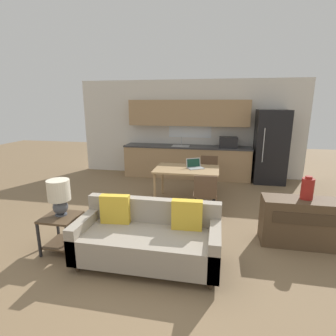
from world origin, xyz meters
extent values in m
plane|color=#7F6647|center=(0.00, 0.00, 0.00)|extent=(20.00, 20.00, 0.00)
cube|color=silver|center=(0.00, 4.63, 1.35)|extent=(6.40, 0.06, 2.70)
cube|color=white|center=(0.04, 4.59, 1.58)|extent=(1.21, 0.01, 0.97)
cube|color=tan|center=(0.00, 4.29, 0.43)|extent=(3.49, 0.62, 0.86)
cube|color=#38383A|center=(0.00, 4.29, 0.88)|extent=(3.52, 0.65, 0.04)
cube|color=#B2B5B7|center=(-0.17, 4.24, 0.90)|extent=(0.48, 0.36, 0.01)
cylinder|color=#B7BABC|center=(-0.17, 4.41, 1.02)|extent=(0.02, 0.02, 0.24)
cube|color=tan|center=(0.00, 4.43, 1.80)|extent=(3.32, 0.34, 0.70)
cube|color=black|center=(1.12, 4.24, 1.04)|extent=(0.48, 0.36, 0.28)
cube|color=black|center=(2.20, 4.23, 0.95)|extent=(0.79, 0.71, 1.90)
cylinder|color=silver|center=(1.97, 3.85, 1.05)|extent=(0.02, 0.02, 0.86)
cube|color=tan|center=(0.23, 2.40, 0.71)|extent=(1.34, 0.88, 0.04)
cylinder|color=tan|center=(-0.37, 2.02, 0.35)|extent=(0.05, 0.05, 0.69)
cylinder|color=tan|center=(0.84, 2.02, 0.35)|extent=(0.05, 0.05, 0.69)
cylinder|color=tan|center=(-0.37, 2.77, 0.35)|extent=(0.05, 0.05, 0.69)
cylinder|color=tan|center=(0.84, 2.77, 0.35)|extent=(0.05, 0.05, 0.69)
cylinder|color=#3D2D1E|center=(-0.82, -0.29, 0.05)|extent=(0.05, 0.05, 0.10)
cylinder|color=#3D2D1E|center=(0.85, -0.29, 0.05)|extent=(0.05, 0.05, 0.10)
cylinder|color=#3D2D1E|center=(-0.82, 0.35, 0.05)|extent=(0.05, 0.05, 0.10)
cylinder|color=#3D2D1E|center=(0.85, 0.35, 0.05)|extent=(0.05, 0.05, 0.10)
cube|color=gray|center=(0.02, 0.03, 0.28)|extent=(1.86, 0.80, 0.36)
cube|color=gray|center=(0.02, 0.36, 0.45)|extent=(1.86, 0.14, 0.70)
cube|color=gray|center=(-0.85, 0.03, 0.35)|extent=(0.14, 0.80, 0.50)
cube|color=gray|center=(0.88, 0.03, 0.35)|extent=(0.14, 0.80, 0.50)
cube|color=gold|center=(-0.49, 0.23, 0.66)|extent=(0.41, 0.16, 0.40)
cube|color=gold|center=(0.50, 0.23, 0.66)|extent=(0.41, 0.14, 0.40)
cube|color=brown|center=(-1.27, 0.13, 0.51)|extent=(0.47, 0.47, 0.03)
cube|color=brown|center=(-1.27, 0.13, 0.12)|extent=(0.43, 0.43, 0.02)
cube|color=#232326|center=(-1.48, -0.09, 0.25)|extent=(0.03, 0.03, 0.50)
cube|color=#232326|center=(-1.05, -0.09, 0.25)|extent=(0.03, 0.03, 0.50)
cube|color=#232326|center=(-1.48, 0.34, 0.25)|extent=(0.03, 0.03, 0.50)
cube|color=#232326|center=(-1.05, 0.34, 0.25)|extent=(0.03, 0.03, 0.50)
cylinder|color=#4C515B|center=(-1.28, 0.16, 0.54)|extent=(0.16, 0.16, 0.02)
sphere|color=#4C515B|center=(-1.28, 0.16, 0.65)|extent=(0.21, 0.21, 0.21)
cylinder|color=beige|center=(-1.28, 0.16, 0.90)|extent=(0.31, 0.31, 0.29)
cube|color=brown|center=(2.13, 0.96, 0.36)|extent=(1.16, 0.43, 0.71)
cube|color=#413020|center=(2.13, 0.74, 0.50)|extent=(0.93, 0.01, 0.17)
cylinder|color=maroon|center=(2.16, 1.00, 0.87)|extent=(0.17, 0.17, 0.31)
cylinder|color=maroon|center=(2.16, 1.00, 1.04)|extent=(0.10, 0.10, 0.03)
cube|color=brown|center=(0.66, 3.08, 0.45)|extent=(0.43, 0.43, 0.04)
cube|color=brown|center=(0.67, 3.28, 0.66)|extent=(0.40, 0.04, 0.37)
cylinder|color=black|center=(0.49, 2.92, 0.22)|extent=(0.03, 0.03, 0.43)
cylinder|color=black|center=(0.83, 2.91, 0.22)|extent=(0.03, 0.03, 0.43)
cylinder|color=black|center=(0.50, 3.26, 0.22)|extent=(0.03, 0.03, 0.43)
cylinder|color=black|center=(0.84, 3.25, 0.22)|extent=(0.03, 0.03, 0.43)
cube|color=brown|center=(0.66, 1.68, 0.45)|extent=(0.45, 0.45, 0.04)
cube|color=brown|center=(0.68, 1.48, 0.66)|extent=(0.40, 0.06, 0.37)
cylinder|color=black|center=(0.82, 1.86, 0.22)|extent=(0.03, 0.03, 0.43)
cylinder|color=black|center=(0.48, 1.83, 0.22)|extent=(0.03, 0.03, 0.43)
cylinder|color=black|center=(0.84, 1.52, 0.22)|extent=(0.03, 0.03, 0.43)
cylinder|color=black|center=(0.50, 1.50, 0.22)|extent=(0.03, 0.03, 0.43)
cube|color=#B7BABC|center=(0.42, 2.42, 0.74)|extent=(0.39, 0.35, 0.02)
cube|color=#B7BABC|center=(0.36, 2.52, 0.83)|extent=(0.30, 0.21, 0.20)
cube|color=#143828|center=(0.36, 2.52, 0.83)|extent=(0.27, 0.18, 0.17)
camera|label=1|loc=(0.86, -2.92, 2.08)|focal=28.00mm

